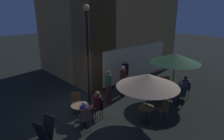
{
  "coord_description": "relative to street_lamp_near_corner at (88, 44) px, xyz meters",
  "views": [
    {
      "loc": [
        -4.6,
        -7.07,
        4.64
      ],
      "look_at": [
        1.18,
        -0.66,
        1.93
      ],
      "focal_mm": 32.25,
      "sensor_mm": 36.0,
      "label": 1
    }
  ],
  "objects": [
    {
      "name": "ground_plane",
      "position": [
        -0.53,
        -0.25,
        -3.06
      ],
      "size": [
        60.0,
        60.0,
        0.0
      ],
      "primitive_type": "plane",
      "color": "#222821"
    },
    {
      "name": "cafe_building",
      "position": [
        3.46,
        2.96,
        1.56
      ],
      "size": [
        8.02,
        6.74,
        9.25
      ],
      "color": "tan",
      "rests_on": "ground"
    },
    {
      "name": "street_lamp_near_corner",
      "position": [
        0.0,
        0.0,
        0.0
      ],
      "size": [
        0.28,
        0.28,
        4.76
      ],
      "color": "black",
      "rests_on": "ground"
    },
    {
      "name": "menu_sandwich_board",
      "position": [
        -2.75,
        -1.06,
        -2.62
      ],
      "size": [
        0.78,
        0.73,
        0.85
      ],
      "rotation": [
        0.0,
        0.0,
        0.33
      ],
      "color": "black",
      "rests_on": "ground"
    },
    {
      "name": "cafe_table_0",
      "position": [
        0.87,
        -2.78,
        -2.56
      ],
      "size": [
        0.65,
        0.65,
        0.73
      ],
      "color": "black",
      "rests_on": "ground"
    },
    {
      "name": "cafe_table_1",
      "position": [
        3.81,
        -2.16,
        -2.58
      ],
      "size": [
        0.63,
        0.63,
        0.72
      ],
      "color": "black",
      "rests_on": "ground"
    },
    {
      "name": "cafe_table_2",
      "position": [
        -1.08,
        -0.82,
        -2.53
      ],
      "size": [
        0.73,
        0.73,
        0.73
      ],
      "color": "black",
      "rests_on": "ground"
    },
    {
      "name": "patio_umbrella_0",
      "position": [
        0.87,
        -2.78,
        -1.16
      ],
      "size": [
        2.5,
        2.5,
        2.16
      ],
      "color": "black",
      "rests_on": "ground"
    },
    {
      "name": "patio_umbrella_1",
      "position": [
        3.81,
        -2.16,
        -0.88
      ],
      "size": [
        2.51,
        2.51,
        2.42
      ],
      "color": "black",
      "rests_on": "ground"
    },
    {
      "name": "cafe_chair_0",
      "position": [
        1.68,
        -3.06,
        -2.51
      ],
      "size": [
        0.51,
        0.51,
        0.91
      ],
      "rotation": [
        0.0,
        0.0,
        2.8
      ],
      "color": "brown",
      "rests_on": "ground"
    },
    {
      "name": "cafe_chair_1",
      "position": [
        4.3,
        -1.48,
        -2.5
      ],
      "size": [
        0.57,
        0.57,
        0.91
      ],
      "rotation": [
        0.0,
        0.0,
        -2.19
      ],
      "color": "brown",
      "rests_on": "ground"
    },
    {
      "name": "cafe_chair_2",
      "position": [
        3.21,
        -1.68,
        -2.48
      ],
      "size": [
        0.55,
        0.55,
        0.96
      ],
      "rotation": [
        0.0,
        0.0,
        -0.68
      ],
      "color": "brown",
      "rests_on": "ground"
    },
    {
      "name": "cafe_chair_3",
      "position": [
        3.38,
        -2.87,
        -2.48
      ],
      "size": [
        0.6,
        0.6,
        0.96
      ],
      "rotation": [
        0.0,
        0.0,
        1.02
      ],
      "color": "black",
      "rests_on": "ground"
    },
    {
      "name": "cafe_chair_4",
      "position": [
        4.42,
        -2.63,
        -2.5
      ],
      "size": [
        0.57,
        0.57,
        0.91
      ],
      "rotation": [
        0.0,
        0.0,
        2.48
      ],
      "color": "brown",
      "rests_on": "ground"
    },
    {
      "name": "cafe_chair_5",
      "position": [
        -1.32,
        -1.57,
        -2.47
      ],
      "size": [
        0.52,
        0.52,
        0.99
      ],
      "rotation": [
        0.0,
        0.0,
        1.27
      ],
      "color": "brown",
      "rests_on": "ground"
    },
    {
      "name": "cafe_chair_6",
      "position": [
        -0.28,
        -1.15,
        -2.52
      ],
      "size": [
        0.5,
        0.5,
        0.9
      ],
      "rotation": [
        0.0,
        0.0,
        2.75
      ],
      "color": "black",
      "rests_on": "ground"
    },
    {
      "name": "cafe_chair_7",
      "position": [
        -0.74,
        -0.01,
        -2.51
      ],
      "size": [
        0.57,
        0.57,
        0.9
      ],
      "rotation": [
        0.0,
        0.0,
        -1.97
      ],
      "color": "brown",
      "rests_on": "ground"
    },
    {
      "name": "patron_seated_0",
      "position": [
        3.32,
        -1.77,
        -2.36
      ],
      "size": [
        0.53,
        0.51,
        1.22
      ],
      "rotation": [
        0.0,
        0.0,
        -0.68
      ],
      "color": "#552F5B",
      "rests_on": "ground"
    },
    {
      "name": "patron_seated_1",
      "position": [
        3.46,
        -2.74,
        -2.36
      ],
      "size": [
        0.49,
        0.53,
        1.24
      ],
      "rotation": [
        0.0,
        0.0,
        1.02
      ],
      "color": "#583C68",
      "rests_on": "ground"
    },
    {
      "name": "patron_seated_2",
      "position": [
        4.31,
        -2.55,
        -2.36
      ],
      "size": [
        0.53,
        0.5,
        1.24
      ],
      "rotation": [
        0.0,
        0.0,
        2.48
      ],
      "color": "#263D37",
      "rests_on": "ground"
    },
    {
      "name": "patron_seated_3",
      "position": [
        -1.27,
        -1.43,
        -2.37
      ],
      "size": [
        0.46,
        0.55,
        1.21
      ],
      "rotation": [
        0.0,
        0.0,
        1.27
      ],
      "color": "black",
      "rests_on": "ground"
    },
    {
      "name": "patron_seated_4",
      "position": [
        -0.41,
        -1.1,
        -2.35
      ],
      "size": [
        0.54,
        0.46,
        1.25
      ],
      "rotation": [
        0.0,
        0.0,
        2.75
      ],
      "color": "#431C1D",
      "rests_on": "ground"
    },
    {
      "name": "patron_standing_5",
      "position": [
        0.86,
        -0.4,
        -2.19
      ],
      "size": [
        0.35,
        0.35,
        1.73
      ],
      "rotation": [
        0.0,
        0.0,
        1.17
      ],
      "color": "#481B1B",
      "rests_on": "ground"
    },
    {
      "name": "patron_standing_6",
      "position": [
        2.82,
        0.37,
        -2.2
      ],
      "size": [
        0.38,
        0.38,
        1.72
      ],
      "rotation": [
        0.0,
        0.0,
        2.29
      ],
      "color": "#7F6D5E",
      "rests_on": "ground"
    },
    {
      "name": "patron_standing_7",
      "position": [
        1.96,
        -0.3,
        -2.17
      ],
      "size": [
        0.31,
        0.31,
        1.73
      ],
      "rotation": [
        0.0,
        0.0,
        1.08
      ],
      "color": "#4E1421",
      "rests_on": "ground"
    }
  ]
}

